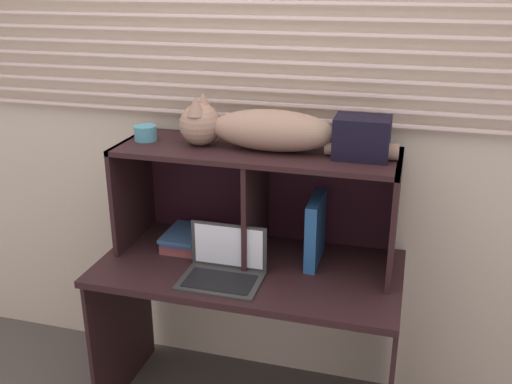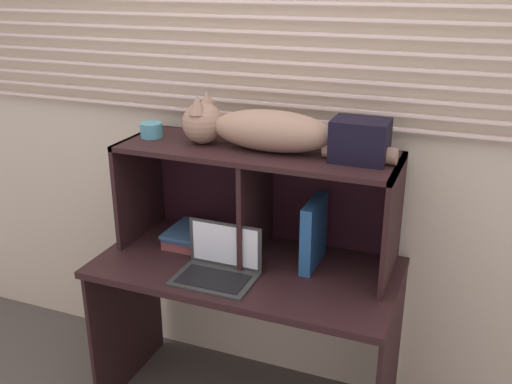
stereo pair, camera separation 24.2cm
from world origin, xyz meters
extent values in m
cube|color=beige|center=(0.00, 0.55, 1.25)|extent=(4.40, 0.04, 2.50)
cube|color=beige|center=(0.00, 0.50, 1.31)|extent=(3.45, 0.02, 0.01)
cube|color=beige|center=(0.00, 0.50, 1.37)|extent=(3.45, 0.02, 0.01)
cube|color=beige|center=(0.00, 0.50, 1.43)|extent=(3.45, 0.02, 0.01)
cube|color=beige|center=(0.00, 0.50, 1.49)|extent=(3.45, 0.02, 0.01)
cube|color=beige|center=(0.00, 0.50, 1.55)|extent=(3.45, 0.02, 0.01)
cube|color=beige|center=(0.00, 0.50, 1.61)|extent=(3.45, 0.02, 0.01)
cube|color=beige|center=(0.00, 0.50, 1.67)|extent=(3.45, 0.02, 0.01)
cube|color=beige|center=(0.00, 0.50, 1.73)|extent=(3.45, 0.02, 0.01)
cube|color=beige|center=(0.00, 0.50, 1.79)|extent=(3.45, 0.02, 0.01)
cube|color=black|center=(0.00, 0.19, 0.74)|extent=(1.27, 0.64, 0.03)
cube|color=black|center=(-0.62, 0.19, 0.36)|extent=(0.02, 0.58, 0.72)
cube|color=black|center=(0.62, 0.19, 0.36)|extent=(0.02, 0.58, 0.72)
cube|color=black|center=(0.00, 0.30, 1.22)|extent=(1.17, 0.39, 0.02)
cube|color=black|center=(-0.57, 0.30, 0.99)|extent=(0.02, 0.39, 0.48)
cube|color=black|center=(0.57, 0.30, 0.99)|extent=(0.02, 0.39, 0.48)
cube|color=black|center=(0.00, 0.30, 0.98)|extent=(0.02, 0.37, 0.45)
cube|color=black|center=(0.00, 0.50, 0.99)|extent=(1.17, 0.01, 0.48)
ellipsoid|color=#997964|center=(0.07, 0.30, 1.31)|extent=(0.51, 0.19, 0.17)
sphere|color=#997964|center=(-0.24, 0.30, 1.31)|extent=(0.17, 0.17, 0.17)
cone|color=#977461|center=(-0.24, 0.26, 1.40)|extent=(0.08, 0.08, 0.08)
cone|color=#987664|center=(-0.24, 0.35, 1.40)|extent=(0.08, 0.08, 0.08)
cylinder|color=#997964|center=(0.43, 0.30, 1.26)|extent=(0.28, 0.07, 0.07)
cube|color=#303030|center=(-0.07, 0.02, 0.76)|extent=(0.32, 0.23, 0.01)
cube|color=#303030|center=(-0.07, 0.13, 0.86)|extent=(0.32, 0.01, 0.19)
cube|color=white|center=(-0.07, 0.13, 0.86)|extent=(0.29, 0.00, 0.17)
cube|color=black|center=(-0.07, 0.01, 0.76)|extent=(0.27, 0.16, 0.00)
cube|color=#215089|center=(0.26, 0.30, 0.89)|extent=(0.05, 0.25, 0.29)
cube|color=brown|center=(-0.32, 0.30, 0.76)|extent=(0.16, 0.24, 0.02)
cube|color=brown|center=(-0.33, 0.30, 0.78)|extent=(0.16, 0.24, 0.02)
cube|color=#314B83|center=(-0.33, 0.30, 0.79)|extent=(0.16, 0.24, 0.02)
cube|color=#2E4C70|center=(-0.33, 0.30, 0.81)|extent=(0.16, 0.24, 0.02)
cylinder|color=teal|center=(-0.49, 0.30, 1.26)|extent=(0.10, 0.10, 0.06)
cube|color=black|center=(0.42, 0.30, 1.31)|extent=(0.21, 0.16, 0.16)
camera|label=1|loc=(0.61, -1.89, 1.91)|focal=40.69mm
camera|label=2|loc=(0.84, -1.81, 1.91)|focal=40.69mm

